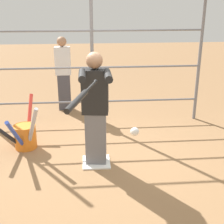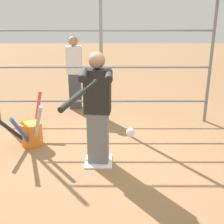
# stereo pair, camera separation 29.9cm
# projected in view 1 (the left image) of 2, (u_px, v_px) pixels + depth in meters

# --- Properties ---
(ground_plane) EXTENTS (24.00, 24.00, 0.00)m
(ground_plane) POSITION_uv_depth(u_px,v_px,m) (96.00, 163.00, 4.59)
(ground_plane) COLOR olive
(home_plate) EXTENTS (0.40, 0.40, 0.02)m
(home_plate) POSITION_uv_depth(u_px,v_px,m) (96.00, 162.00, 4.59)
(home_plate) COLOR white
(home_plate) RESTS_ON ground
(fence_backstop) EXTENTS (4.06, 0.06, 2.80)m
(fence_backstop) POSITION_uv_depth(u_px,v_px,m) (92.00, 49.00, 5.59)
(fence_backstop) COLOR slate
(fence_backstop) RESTS_ON ground
(batter) EXTENTS (0.42, 0.58, 1.63)m
(batter) POSITION_uv_depth(u_px,v_px,m) (95.00, 107.00, 4.27)
(batter) COLOR slate
(batter) RESTS_ON ground
(baseball_bat_swinging) EXTENTS (0.36, 0.80, 0.15)m
(baseball_bat_swinging) POSITION_uv_depth(u_px,v_px,m) (79.00, 98.00, 3.28)
(baseball_bat_swinging) COLOR black
(softball_in_flight) EXTENTS (0.10, 0.10, 0.10)m
(softball_in_flight) POSITION_uv_depth(u_px,v_px,m) (135.00, 132.00, 3.38)
(softball_in_flight) COLOR white
(bat_bucket) EXTENTS (0.83, 1.27, 0.81)m
(bat_bucket) POSITION_uv_depth(u_px,v_px,m) (25.00, 135.00, 4.95)
(bat_bucket) COLOR orange
(bat_bucket) RESTS_ON ground
(bystander_behind_fence) EXTENTS (0.32, 0.20, 1.54)m
(bystander_behind_fence) POSITION_uv_depth(u_px,v_px,m) (63.00, 73.00, 6.47)
(bystander_behind_fence) COLOR #3F3F47
(bystander_behind_fence) RESTS_ON ground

